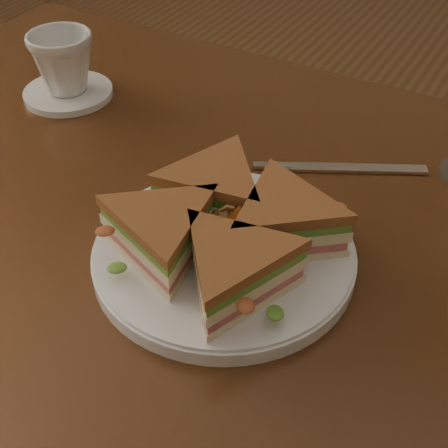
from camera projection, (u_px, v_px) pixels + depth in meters
name	position (u px, v px, depth m)	size (l,w,h in m)	color
table	(209.00, 278.00, 0.77)	(1.20, 0.80, 0.75)	#33190B
plate	(224.00, 255.00, 0.64)	(0.27, 0.27, 0.02)	white
sandwich_wedges	(224.00, 228.00, 0.62)	(0.29, 0.29, 0.06)	#FFEABC
crisps_mound	(224.00, 231.00, 0.62)	(0.09, 0.09, 0.05)	orange
spoon	(231.00, 201.00, 0.72)	(0.18, 0.05, 0.01)	silver
knife	(334.00, 168.00, 0.77)	(0.20, 0.11, 0.00)	silver
saucer	(68.00, 93.00, 0.91)	(0.13, 0.13, 0.01)	white
coffee_cup	(63.00, 63.00, 0.88)	(0.09, 0.09, 0.09)	white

